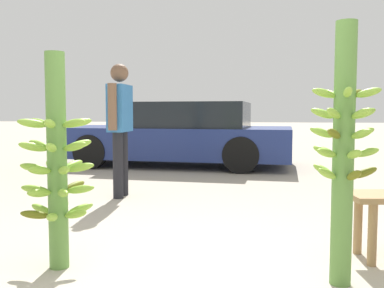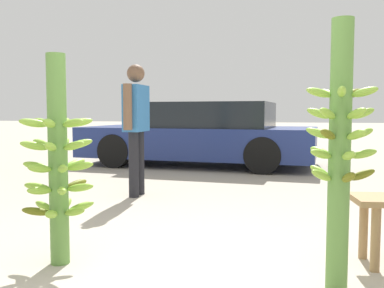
# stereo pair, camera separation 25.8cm
# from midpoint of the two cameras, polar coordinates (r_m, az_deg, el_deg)

# --- Properties ---
(banana_stalk_left) EXTENTS (0.49, 0.49, 1.41)m
(banana_stalk_left) POSITION_cam_midpoint_polar(r_m,az_deg,el_deg) (2.96, -15.07, -2.41)
(banana_stalk_left) COLOR #5B8C3D
(banana_stalk_left) RESTS_ON ground_plane
(banana_stalk_center) EXTENTS (0.40, 0.40, 1.55)m
(banana_stalk_center) POSITION_cam_midpoint_polar(r_m,az_deg,el_deg) (2.61, 21.80, -0.90)
(banana_stalk_center) COLOR #5B8C3D
(banana_stalk_center) RESTS_ON ground_plane
(vendor_person) EXTENTS (0.21, 0.65, 1.60)m
(vendor_person) POSITION_cam_midpoint_polar(r_m,az_deg,el_deg) (5.22, -6.05, 3.38)
(vendor_person) COLOR black
(vendor_person) RESTS_ON ground_plane
(parked_car) EXTENTS (4.49, 2.10, 1.21)m
(parked_car) POSITION_cam_midpoint_polar(r_m,az_deg,el_deg) (8.23, 2.08, 1.28)
(parked_car) COLOR navy
(parked_car) RESTS_ON ground_plane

